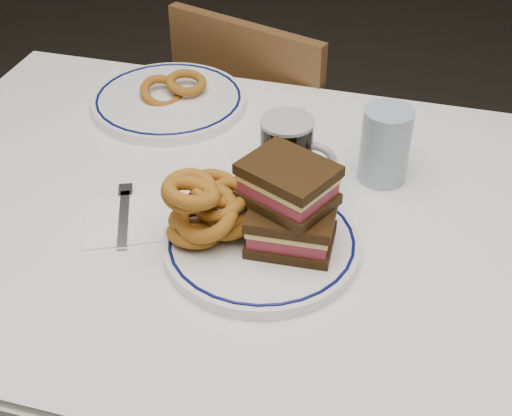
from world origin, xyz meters
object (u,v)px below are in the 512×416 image
(chair_far, at_px, (270,152))
(main_plate, at_px, (262,243))
(far_plate, at_px, (169,101))
(beer_mug, at_px, (288,158))
(reuben_sandwich, at_px, (290,206))

(chair_far, relative_size, main_plate, 2.87)
(chair_far, height_order, main_plate, chair_far)
(main_plate, distance_m, far_plate, 0.46)
(far_plate, bearing_deg, main_plate, -51.73)
(chair_far, distance_m, beer_mug, 0.67)
(main_plate, bearing_deg, beer_mug, 88.40)
(main_plate, distance_m, beer_mug, 0.16)
(beer_mug, bearing_deg, main_plate, -91.60)
(chair_far, xyz_separation_m, reuben_sandwich, (0.20, -0.68, 0.38))
(beer_mug, bearing_deg, chair_far, 107.18)
(main_plate, distance_m, reuben_sandwich, 0.08)
(beer_mug, height_order, far_plate, beer_mug)
(main_plate, bearing_deg, reuben_sandwich, 14.84)
(main_plate, relative_size, beer_mug, 2.09)
(main_plate, relative_size, far_plate, 0.98)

